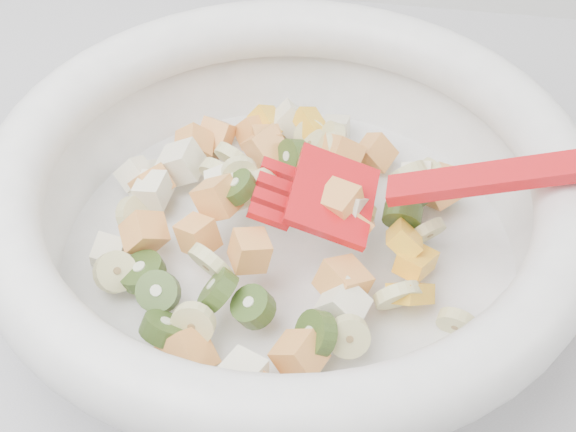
# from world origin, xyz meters

# --- Properties ---
(mixing_bowl) EXTENTS (0.42, 0.35, 0.14)m
(mixing_bowl) POSITION_xyz_m (-0.08, 1.41, 0.95)
(mixing_bowl) COLOR white
(mixing_bowl) RESTS_ON counter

